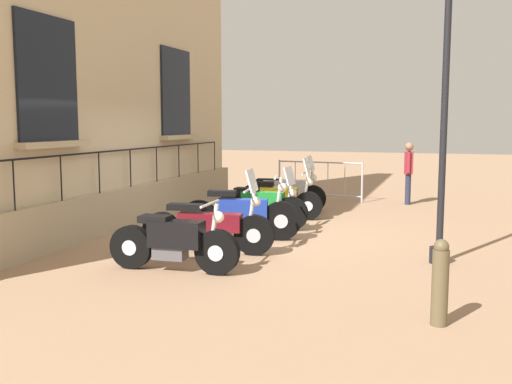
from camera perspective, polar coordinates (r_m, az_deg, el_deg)
The scene contains 12 objects.
ground_plane at distance 11.09m, azimuth -1.94°, elevation -4.03°, with size 60.00×60.00×0.00m, color #9E7A5B.
building_facade at distance 12.26m, azimuth -14.24°, elevation 16.78°, with size 0.82×10.43×8.76m.
motorcycle_black at distance 8.30m, azimuth -7.97°, elevation -4.88°, with size 1.93×0.69×1.00m.
motorcycle_maroon at distance 9.40m, azimuth -4.66°, elevation -3.43°, with size 2.18×0.59×1.36m.
motorcycle_blue at distance 10.44m, azimuth -1.54°, elevation -2.31°, with size 2.16×0.76×1.14m.
motorcycle_green at distance 11.48m, azimuth 0.57°, elevation -1.38°, with size 1.92×0.59×1.24m.
motorcycle_yellow at distance 12.64m, azimuth 2.08°, elevation -0.77°, with size 2.01×0.57×1.32m.
motorcycle_silver at distance 13.70m, azimuth 2.71°, elevation -0.04°, with size 2.04×0.69×1.32m.
lamppost at distance 9.06m, azimuth 18.20°, elevation 15.12°, with size 0.38×1.08×4.69m.
crowd_barrier at distance 15.70m, azimuth 6.22°, elevation 1.25°, with size 2.36×0.32×1.05m.
bollard at distance 6.37m, azimuth 17.52°, elevation -8.40°, with size 0.17×0.17×0.91m.
pedestrian_standing at distance 15.34m, azimuth 14.66°, elevation 2.11°, with size 0.24×0.53×1.57m.
Camera 1 is at (3.79, -10.21, 2.10)m, focal length 41.00 mm.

